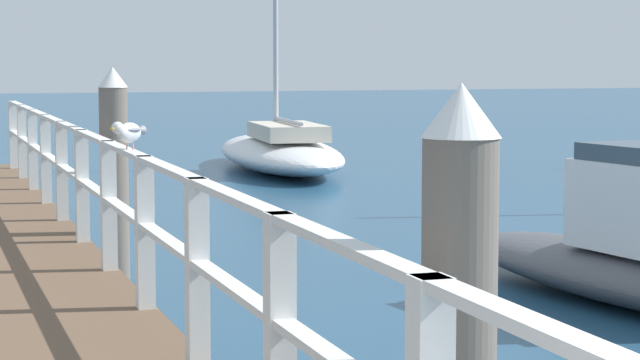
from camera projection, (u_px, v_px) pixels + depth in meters
name	position (u px, v px, depth m)	size (l,w,h in m)	color
pier_railing	(94.00, 181.00, 10.73)	(0.12, 18.06, 1.06)	silver
dock_piling_far	(114.00, 177.00, 12.07)	(0.29, 0.29, 2.18)	#6B6056
seagull_foreground	(129.00, 132.00, 8.90)	(0.33, 0.41, 0.21)	white
boat_1	(280.00, 151.00, 24.60)	(2.68, 6.91, 7.95)	white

